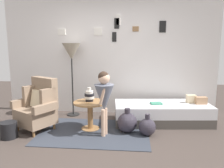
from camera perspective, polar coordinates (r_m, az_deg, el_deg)
The scene contains 15 objects.
ground_plane at distance 3.54m, azimuth -4.04°, elevation -16.40°, with size 12.00×12.00×0.00m, color #423833.
gallery_wall at distance 5.11m, azimuth -0.62°, elevation 6.98°, with size 4.80×0.12×2.60m.
rug at distance 4.16m, azimuth -4.57°, elevation -12.18°, with size 1.96×1.37×0.01m, color #333842.
armchair at distance 4.38m, azimuth -18.42°, elevation -5.52°, with size 0.90×0.83×0.97m.
daybed at distance 4.68m, azimuth 12.71°, elevation -7.28°, with size 1.97×0.98×0.40m.
pillow_head at distance 4.81m, azimuth 21.92°, elevation -3.95°, with size 0.22×0.12×0.14m, color tan.
pillow_mid at distance 4.84m, azimuth 19.66°, elevation -3.60°, with size 0.18×0.12×0.16m, color beige.
side_table at distance 4.19m, azimuth -5.64°, elevation -6.48°, with size 0.62×0.62×0.53m.
vase_striped at distance 4.16m, azimuth -5.85°, elevation -3.00°, with size 0.18×0.18×0.26m.
floor_lamp at distance 4.95m, azimuth -10.37°, elevation 7.63°, with size 0.40×0.40×1.61m.
person_child at distance 3.79m, azimuth -2.02°, elevation -2.88°, with size 0.34×0.34×1.14m.
book_on_daybed at distance 4.56m, azimuth 11.29°, elevation -4.89°, with size 0.22×0.16×0.03m, color #429375.
demijohn_near at distance 4.09m, azimuth 3.93°, elevation -9.81°, with size 0.36×0.36×0.45m.
demijohn_far at distance 4.01m, azimuth 9.04°, elevation -10.81°, with size 0.30×0.30×0.39m.
magazine_basket at distance 4.25m, azimuth -24.98°, elevation -10.67°, with size 0.28×0.28×0.28m, color black.
Camera 1 is at (0.54, -3.12, 1.57)m, focal length 35.57 mm.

